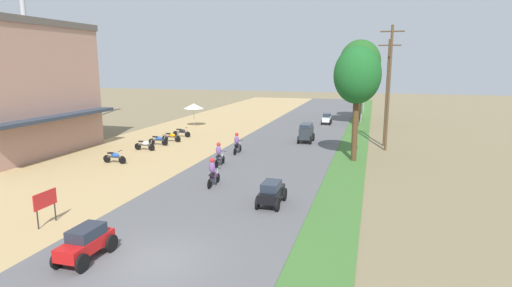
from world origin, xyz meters
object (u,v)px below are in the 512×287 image
at_px(parked_motorbike_third, 159,140).
at_px(vendor_umbrella, 194,106).
at_px(median_tree_third, 361,74).
at_px(motorbike_foreground_rider, 213,173).
at_px(motorbike_ahead_third, 237,144).
at_px(streetlamp_near, 363,86).
at_px(parked_motorbike_second, 145,144).
at_px(median_tree_second, 360,62).
at_px(car_sedan_red, 86,242).
at_px(motorbike_ahead_second, 219,155).
at_px(parked_motorbike_nearest, 115,156).
at_px(street_signboard, 45,202).
at_px(car_hatchback_white, 327,118).
at_px(median_tree_nearest, 357,76).
at_px(parked_motorbike_fifth, 182,132).
at_px(streetlamp_mid, 365,82).
at_px(parked_motorbike_fourth, 172,136).
at_px(car_van_charcoal, 306,132).
at_px(utility_pole_near, 387,92).
at_px(car_sedan_black, 272,192).
at_px(utility_pole_far, 389,87).

distance_m(parked_motorbike_third, vendor_umbrella, 11.14).
xyz_separation_m(vendor_umbrella, median_tree_third, (17.38, 11.44, 3.35)).
xyz_separation_m(motorbike_foreground_rider, motorbike_ahead_third, (-1.43, 8.55, 0.00)).
height_order(vendor_umbrella, streetlamp_near, streetlamp_near).
bearing_deg(parked_motorbike_second, motorbike_foreground_rider, -40.53).
distance_m(median_tree_second, median_tree_third, 6.32).
relative_size(car_sedan_red, motorbike_ahead_second, 1.26).
height_order(parked_motorbike_nearest, motorbike_ahead_third, motorbike_ahead_third).
distance_m(street_signboard, car_hatchback_white, 34.55).
distance_m(median_tree_nearest, motorbike_ahead_third, 10.23).
height_order(parked_motorbike_fifth, streetlamp_mid, streetlamp_mid).
bearing_deg(street_signboard, streetlamp_mid, 75.73).
distance_m(parked_motorbike_fourth, median_tree_third, 26.22).
height_order(median_tree_nearest, car_van_charcoal, median_tree_nearest).
height_order(streetlamp_mid, utility_pole_near, utility_pole_near).
relative_size(parked_motorbike_fifth, vendor_umbrella, 0.71).
bearing_deg(car_hatchback_white, vendor_umbrella, -158.67).
distance_m(streetlamp_near, car_sedan_black, 31.89).
relative_size(utility_pole_far, motorbike_ahead_third, 5.48).
bearing_deg(parked_motorbike_fourth, street_signboard, -78.56).
xyz_separation_m(parked_motorbike_nearest, car_hatchback_white, (12.12, 23.03, 0.19)).
bearing_deg(median_tree_second, parked_motorbike_fourth, -137.08).
bearing_deg(streetlamp_near, median_tree_second, -95.24).
relative_size(street_signboard, car_sedan_black, 0.66).
height_order(street_signboard, streetlamp_mid, streetlamp_mid).
bearing_deg(motorbike_ahead_third, motorbike_ahead_second, -88.70).
bearing_deg(streetlamp_near, vendor_umbrella, -154.22).
bearing_deg(car_van_charcoal, car_sedan_red, -99.27).
height_order(streetlamp_near, motorbike_ahead_third, streetlamp_near).
bearing_deg(parked_motorbike_fifth, motorbike_ahead_third, -36.74).
bearing_deg(parked_motorbike_nearest, motorbike_foreground_rider, -20.29).
bearing_deg(median_tree_third, utility_pole_near, -80.77).
bearing_deg(parked_motorbike_fourth, car_van_charcoal, 14.60).
distance_m(car_van_charcoal, car_hatchback_white, 11.61).
bearing_deg(car_van_charcoal, median_tree_third, 77.69).
xyz_separation_m(car_van_charcoal, motorbike_ahead_second, (-4.29, -10.18, -0.17)).
bearing_deg(car_hatchback_white, parked_motorbike_fifth, -135.31).
xyz_separation_m(vendor_umbrella, car_sedan_black, (14.55, -22.94, -1.57)).
xyz_separation_m(median_tree_nearest, utility_pole_near, (2.20, 6.45, -1.45)).
bearing_deg(car_sedan_black, vendor_umbrella, 122.39).
bearing_deg(parked_motorbike_fifth, median_tree_third, 49.21).
bearing_deg(median_tree_third, vendor_umbrella, -146.65).
relative_size(parked_motorbike_second, parked_motorbike_fifth, 1.00).
height_order(utility_pole_far, car_sedan_black, utility_pole_far).
distance_m(parked_motorbike_fifth, streetlamp_near, 22.44).
bearing_deg(car_sedan_black, parked_motorbike_fourth, 132.37).
xyz_separation_m(parked_motorbike_second, median_tree_third, (15.75, 24.54, 5.11)).
relative_size(vendor_umbrella, car_van_charcoal, 1.05).
xyz_separation_m(parked_motorbike_fourth, utility_pole_far, (18.28, 1.73, 4.57)).
bearing_deg(motorbike_ahead_second, median_tree_third, 73.67).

